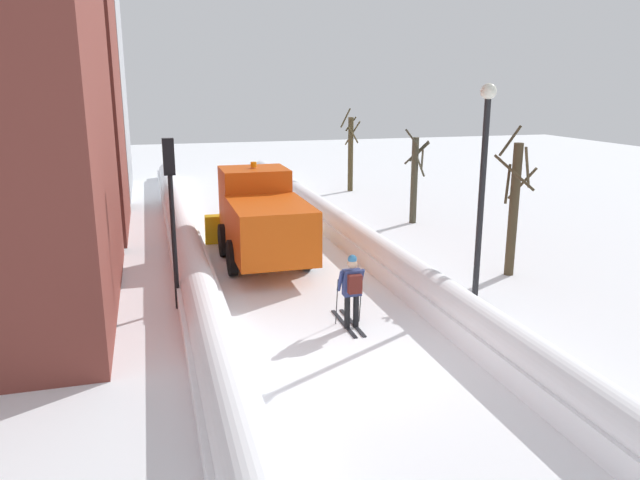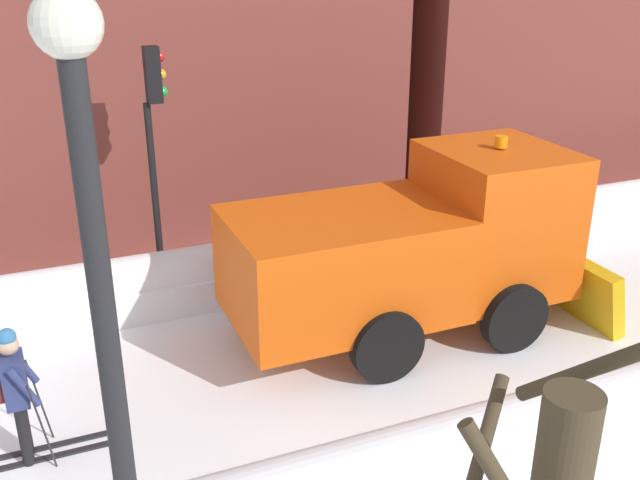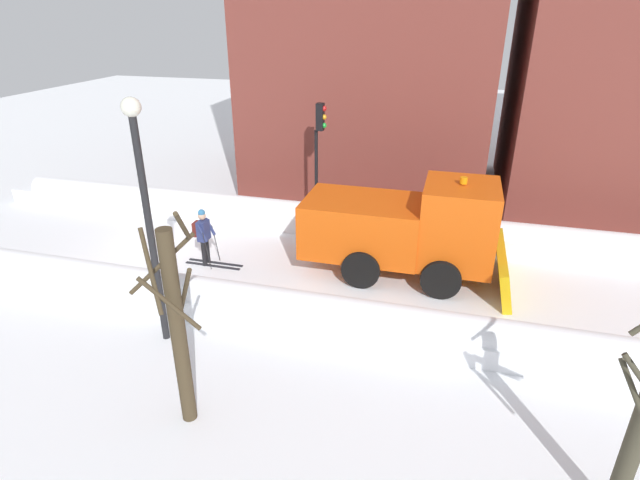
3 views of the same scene
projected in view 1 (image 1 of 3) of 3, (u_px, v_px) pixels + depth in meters
name	position (u px, v px, depth m)	size (l,w,h in m)	color
ground_plane	(269.00, 246.00, 21.83)	(80.00, 80.00, 0.00)	white
snowbank_left	(185.00, 240.00, 20.95)	(1.10, 36.00, 1.01)	white
snowbank_right	(346.00, 230.00, 22.49)	(1.10, 36.00, 0.97)	white
plow_truck	(262.00, 218.00, 19.49)	(3.20, 5.98, 3.12)	#DB510F
skier	(352.00, 288.00, 14.28)	(0.62, 1.80, 1.81)	black
traffic_light_pole	(171.00, 191.00, 15.11)	(0.28, 0.42, 4.36)	black
street_lamp	(483.00, 169.00, 15.42)	(0.40, 0.40, 5.67)	black
bare_tree_near	(514.00, 206.00, 18.04)	(1.26, 1.38, 4.47)	#413523
bare_tree_mid	(415.00, 178.00, 25.02)	(1.00, 1.17, 3.88)	#3F3C2D
bare_tree_far	(351.00, 152.00, 32.51)	(1.14, 0.98, 4.39)	#453B22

